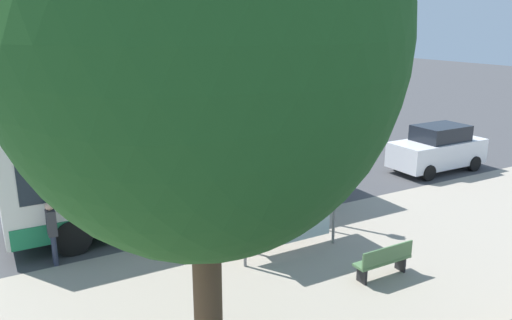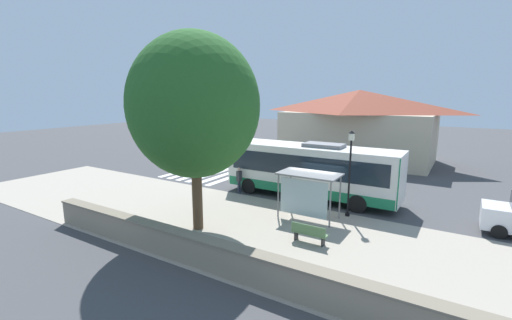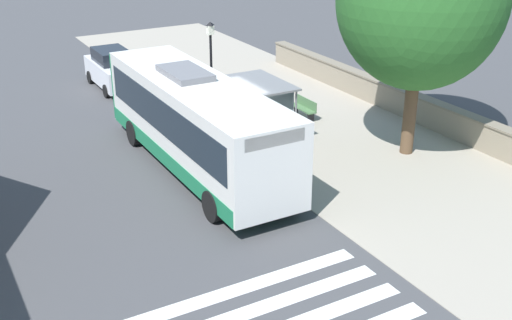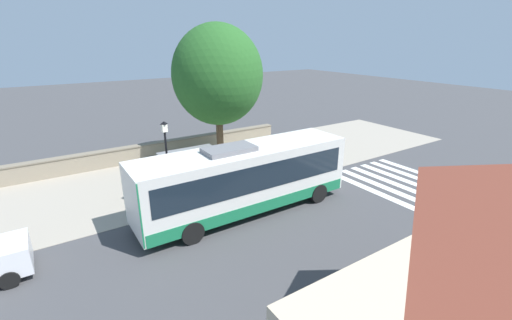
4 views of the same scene
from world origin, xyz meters
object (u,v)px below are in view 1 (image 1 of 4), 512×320
Objects in this scene: bench at (384,260)px; pedestrian at (52,228)px; parked_car_behind_bus at (438,149)px; street_lamp_near at (302,136)px; shade_tree at (200,38)px; bus at (185,161)px; bus_shelter at (281,178)px.

pedestrian is at bearing 55.81° from bench.
parked_car_behind_bus is at bearing -55.47° from bench.
shade_tree is (-5.46, 5.61, 3.16)m from street_lamp_near.
pedestrian is 0.19× the size of shade_tree.
bus is at bearing 55.37° from street_lamp_near.
parked_car_behind_bus is (3.06, -9.69, -1.07)m from bus_shelter.
bus is 3.43× the size of bus_shelter.
bench is at bearing -157.47° from bus.
bus_shelter is 2.33m from street_lamp_near.
parked_car_behind_bus is at bearing -62.64° from shade_tree.
bus_shelter is 6.03m from pedestrian.
bus reaches higher than pedestrian.
shade_tree is at bearing 117.36° from parked_car_behind_bus.
street_lamp_near is at bearing 101.21° from parked_car_behind_bus.
street_lamp_near reaches higher than bus.
street_lamp_near is (-2.08, -3.02, 0.89)m from bus.
bus_shelter is at bearing -109.09° from pedestrian.
shade_tree reaches higher than bus.
bench is 10.24m from parked_car_behind_bus.
pedestrian is 0.41× the size of parked_car_behind_bus.
bench is 0.38× the size of parked_car_behind_bus.
parked_car_behind_bus reaches higher than pedestrian.
bus is 6.94m from bench.
bench is (-2.73, -1.26, -1.54)m from bus_shelter.
bus_shelter is at bearing -44.63° from shade_tree.
street_lamp_near is (4.21, -0.41, 2.22)m from bench.
bus is at bearing 22.53° from bench.
bus_shelter is at bearing -159.30° from bus.
bench is at bearing 124.53° from parked_car_behind_bus.
pedestrian is 7.83m from shade_tree.
bus is at bearing 87.43° from parked_car_behind_bus.
street_lamp_near reaches higher than bench.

